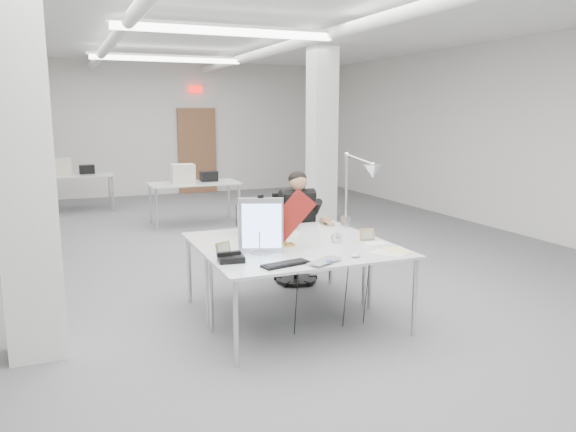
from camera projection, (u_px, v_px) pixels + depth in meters
name	position (u px, v px, depth m)	size (l,w,h in m)	color
room_shell	(230.00, 137.00, 7.26)	(10.04, 14.04, 3.24)	#5B5B5E
desk_main	(312.00, 256.00, 5.02)	(1.80, 0.90, 0.03)	silver
desk_second	(276.00, 235.00, 5.84)	(1.80, 0.90, 0.03)	silver
bg_desk_a	(194.00, 183.00, 10.10)	(1.60, 0.80, 0.03)	silver
bg_desk_b	(72.00, 175.00, 11.35)	(1.60, 0.80, 0.03)	silver
office_chair	(296.00, 237.00, 6.63)	(0.54, 0.54, 1.11)	black
seated_person	(298.00, 209.00, 6.52)	(0.48, 0.60, 0.90)	black
monitor	(261.00, 226.00, 5.03)	(0.41, 0.04, 0.50)	#BCBBC0
pennant	(288.00, 219.00, 5.08)	(0.53, 0.01, 0.22)	maroon
keyboard	(286.00, 264.00, 4.66)	(0.42, 0.14, 0.02)	black
laptop	(330.00, 263.00, 4.69)	(0.34, 0.22, 0.03)	#B5B5BA
mouse	(356.00, 256.00, 4.91)	(0.09, 0.06, 0.04)	#B6B6BB
bankers_lamp	(285.00, 230.00, 5.31)	(0.27, 0.11, 0.30)	#B49738
desk_phone	(231.00, 258.00, 4.78)	(0.22, 0.19, 0.05)	black
picture_frame_left	(223.00, 249.00, 4.97)	(0.15, 0.01, 0.12)	olive
picture_frame_right	(367.00, 234.00, 5.56)	(0.15, 0.01, 0.12)	#B0814C
desk_clock	(336.00, 238.00, 5.46)	(0.11, 0.11, 0.03)	#B1B2B6
paper_stack_a	(389.00, 253.00, 5.05)	(0.21, 0.29, 0.01)	silver
paper_stack_b	(397.00, 250.00, 5.15)	(0.19, 0.26, 0.01)	#D1CA7D
paper_stack_c	(375.00, 243.00, 5.42)	(0.21, 0.14, 0.01)	silver
beige_monitor	(255.00, 218.00, 5.86)	(0.34, 0.32, 0.32)	beige
architect_lamp	(357.00, 194.00, 5.91)	(0.22, 0.63, 0.81)	silver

